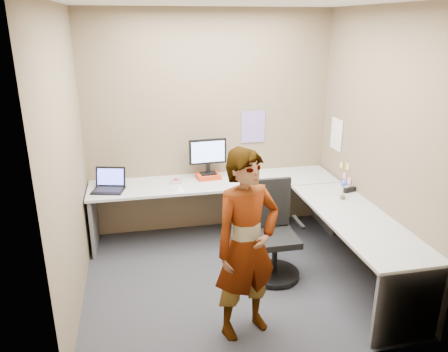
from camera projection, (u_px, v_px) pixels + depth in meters
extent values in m
plane|color=#27272C|center=(232.00, 278.00, 4.58)|extent=(3.00, 3.00, 0.00)
plane|color=brown|center=(210.00, 125.00, 5.33)|extent=(3.00, 0.00, 3.00)
plane|color=brown|center=(378.00, 146.00, 4.42)|extent=(0.00, 2.70, 2.70)
plane|color=brown|center=(67.00, 164.00, 3.84)|extent=(0.00, 2.70, 2.70)
plane|color=white|center=(235.00, 1.00, 3.68)|extent=(3.00, 3.00, 0.00)
cube|color=#AEAEAE|center=(215.00, 182.00, 5.24)|extent=(2.96, 0.65, 0.03)
cube|color=#AEAEAE|center=(357.00, 219.00, 4.27)|extent=(0.65, 1.91, 0.03)
cube|color=#59595B|center=(94.00, 220.00, 5.08)|extent=(0.04, 0.60, 0.70)
cube|color=#59595B|center=(324.00, 201.00, 5.64)|extent=(0.04, 0.60, 0.70)
cube|color=#59595B|center=(408.00, 307.00, 3.54)|extent=(0.60, 0.04, 0.70)
cube|color=#B73112|center=(208.00, 176.00, 5.32)|extent=(0.30, 0.22, 0.06)
cube|color=black|center=(208.00, 173.00, 5.31)|extent=(0.20, 0.14, 0.01)
cube|color=black|center=(208.00, 168.00, 5.31)|extent=(0.05, 0.04, 0.11)
cube|color=black|center=(208.00, 151.00, 5.24)|extent=(0.45, 0.06, 0.30)
cube|color=#88AAEB|center=(208.00, 152.00, 5.22)|extent=(0.41, 0.03, 0.25)
cube|color=black|center=(108.00, 190.00, 4.92)|extent=(0.39, 0.32, 0.02)
cube|color=black|center=(111.00, 176.00, 5.00)|extent=(0.35, 0.15, 0.22)
cube|color=#4F5DFC|center=(111.00, 176.00, 5.00)|extent=(0.30, 0.12, 0.18)
cube|color=#B7B7BC|center=(176.00, 182.00, 5.16)|extent=(0.12, 0.08, 0.04)
sphere|color=red|center=(176.00, 179.00, 5.14)|extent=(0.04, 0.04, 0.04)
cone|color=white|center=(180.00, 188.00, 4.93)|extent=(0.10, 0.10, 0.06)
cube|color=black|center=(350.00, 190.00, 4.89)|extent=(0.16, 0.07, 0.05)
cylinder|color=brown|center=(342.00, 197.00, 4.70)|extent=(0.05, 0.05, 0.04)
cylinder|color=#338C3F|center=(343.00, 190.00, 4.67)|extent=(0.01, 0.01, 0.14)
sphere|color=blue|center=(344.00, 183.00, 4.65)|extent=(0.07, 0.07, 0.07)
cube|color=#846BB7|center=(253.00, 127.00, 5.44)|extent=(0.30, 0.01, 0.40)
cube|color=white|center=(337.00, 134.00, 5.28)|extent=(0.01, 0.28, 0.38)
cube|color=#F2E059|center=(348.00, 167.00, 5.05)|extent=(0.01, 0.07, 0.07)
cube|color=pink|center=(345.00, 176.00, 5.14)|extent=(0.01, 0.07, 0.07)
cube|color=pink|center=(349.00, 181.00, 5.04)|extent=(0.01, 0.07, 0.07)
cube|color=#F2E059|center=(342.00, 165.00, 5.20)|extent=(0.01, 0.07, 0.07)
cylinder|color=black|center=(274.00, 273.00, 4.59)|extent=(0.53, 0.53, 0.04)
cylinder|color=black|center=(275.00, 256.00, 4.52)|extent=(0.06, 0.06, 0.38)
cube|color=black|center=(275.00, 238.00, 4.45)|extent=(0.44, 0.44, 0.07)
cube|color=black|center=(270.00, 202.00, 4.54)|extent=(0.42, 0.05, 0.52)
cube|color=black|center=(253.00, 226.00, 4.35)|extent=(0.04, 0.29, 0.03)
cube|color=black|center=(298.00, 222.00, 4.44)|extent=(0.04, 0.29, 0.03)
imported|color=#999399|center=(247.00, 245.00, 3.55)|extent=(0.69, 0.57, 1.64)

